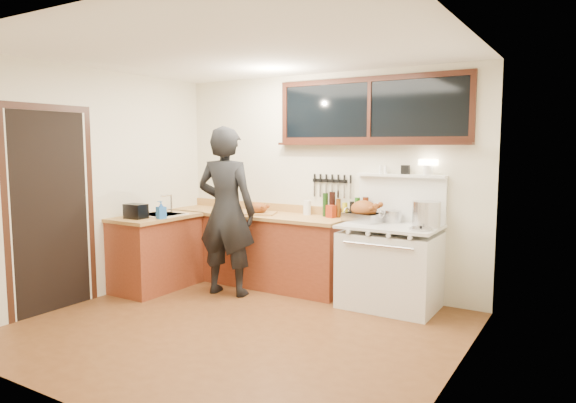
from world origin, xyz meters
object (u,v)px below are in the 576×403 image
Objects in this scene: roast_turkey at (364,213)px; man at (226,211)px; cutting_board at (258,210)px; vintage_stove at (390,264)px.

man is at bearing -158.29° from roast_turkey.
roast_turkey is at bearing 3.71° from cutting_board.
man reaches higher than cutting_board.
vintage_stove reaches higher than cutting_board.
cutting_board is at bearing -178.83° from vintage_stove.
man is at bearing -163.59° from vintage_stove.
man is 1.59m from roast_turkey.
vintage_stove is at bearing 16.41° from man.
vintage_stove is 0.63m from roast_turkey.
man is (-1.81, -0.53, 0.51)m from vintage_stove.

